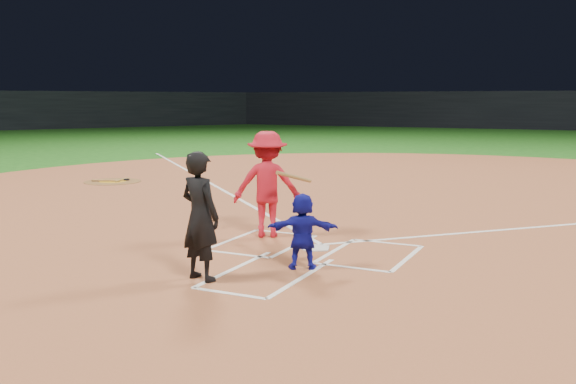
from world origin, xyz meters
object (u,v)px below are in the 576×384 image
at_px(umpire, 200,216).
at_px(catcher, 303,231).
at_px(home_plate, 314,248).
at_px(batter_at_plate, 267,184).
at_px(on_deck_circle, 113,182).

bearing_deg(umpire, catcher, -117.82).
xyz_separation_m(catcher, umpire, (-1.03, -1.14, 0.33)).
height_order(home_plate, batter_at_plate, batter_at_plate).
bearing_deg(on_deck_circle, home_plate, -31.22).
distance_m(catcher, batter_at_plate, 2.36).
xyz_separation_m(umpire, batter_at_plate, (-0.47, 2.92, 0.06)).
bearing_deg(home_plate, umpire, 74.24).
xyz_separation_m(on_deck_circle, umpire, (8.32, -7.85, 0.89)).
distance_m(home_plate, catcher, 1.42).
relative_size(on_deck_circle, umpire, 0.95).
bearing_deg(batter_at_plate, home_plate, -24.18).
bearing_deg(home_plate, catcher, 105.38).
bearing_deg(catcher, umpire, 25.06).
bearing_deg(on_deck_circle, catcher, -35.71).
xyz_separation_m(home_plate, batter_at_plate, (-1.15, 0.51, 0.95)).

